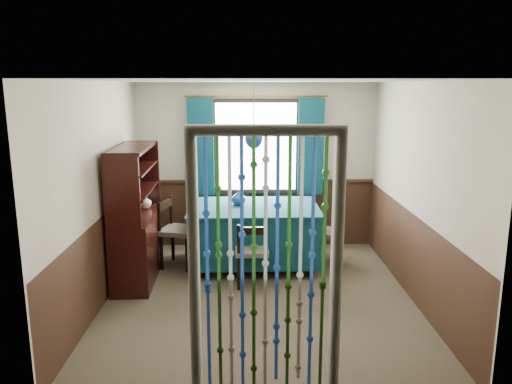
{
  "coord_description": "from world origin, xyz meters",
  "views": [
    {
      "loc": [
        -0.14,
        -5.51,
        2.46
      ],
      "look_at": [
        -0.02,
        0.68,
        1.13
      ],
      "focal_mm": 35.0,
      "sensor_mm": 36.0,
      "label": 1
    }
  ],
  "objects_px": {
    "vase_sideboard": "(144,201)",
    "vase_table": "(239,198)",
    "chair_left": "(177,231)",
    "chair_near": "(252,252)",
    "sideboard": "(136,234)",
    "dining_table": "(254,232)",
    "chair_far": "(250,218)",
    "bowl_shelf": "(134,193)",
    "pendant_lamp": "(254,138)",
    "chair_right": "(327,233)"
  },
  "relations": [
    {
      "from": "chair_near",
      "to": "vase_table",
      "type": "xyz_separation_m",
      "value": [
        -0.18,
        0.81,
        0.5
      ]
    },
    {
      "from": "chair_right",
      "to": "vase_sideboard",
      "type": "bearing_deg",
      "value": 109.67
    },
    {
      "from": "chair_near",
      "to": "vase_table",
      "type": "height_order",
      "value": "vase_table"
    },
    {
      "from": "chair_near",
      "to": "pendant_lamp",
      "type": "height_order",
      "value": "pendant_lamp"
    },
    {
      "from": "dining_table",
      "to": "chair_far",
      "type": "distance_m",
      "value": 0.79
    },
    {
      "from": "chair_left",
      "to": "sideboard",
      "type": "xyz_separation_m",
      "value": [
        -0.45,
        -0.47,
        0.1
      ]
    },
    {
      "from": "dining_table",
      "to": "chair_left",
      "type": "distance_m",
      "value": 1.06
    },
    {
      "from": "dining_table",
      "to": "vase_sideboard",
      "type": "height_order",
      "value": "vase_sideboard"
    },
    {
      "from": "chair_left",
      "to": "chair_right",
      "type": "bearing_deg",
      "value": 103.8
    },
    {
      "from": "chair_far",
      "to": "chair_left",
      "type": "distance_m",
      "value": 1.28
    },
    {
      "from": "dining_table",
      "to": "vase_sideboard",
      "type": "xyz_separation_m",
      "value": [
        -1.45,
        -0.15,
        0.48
      ]
    },
    {
      "from": "dining_table",
      "to": "bowl_shelf",
      "type": "distance_m",
      "value": 1.78
    },
    {
      "from": "dining_table",
      "to": "chair_left",
      "type": "height_order",
      "value": "chair_left"
    },
    {
      "from": "chair_right",
      "to": "pendant_lamp",
      "type": "distance_m",
      "value": 1.65
    },
    {
      "from": "vase_sideboard",
      "to": "chair_right",
      "type": "bearing_deg",
      "value": 2.86
    },
    {
      "from": "chair_far",
      "to": "chair_right",
      "type": "height_order",
      "value": "chair_right"
    },
    {
      "from": "chair_near",
      "to": "chair_far",
      "type": "distance_m",
      "value": 1.51
    },
    {
      "from": "dining_table",
      "to": "chair_left",
      "type": "relative_size",
      "value": 1.87
    },
    {
      "from": "chair_right",
      "to": "dining_table",
      "type": "bearing_deg",
      "value": 105.35
    },
    {
      "from": "pendant_lamp",
      "to": "vase_sideboard",
      "type": "relative_size",
      "value": 4.21
    },
    {
      "from": "chair_right",
      "to": "sideboard",
      "type": "distance_m",
      "value": 2.55
    },
    {
      "from": "pendant_lamp",
      "to": "vase_sideboard",
      "type": "height_order",
      "value": "pendant_lamp"
    },
    {
      "from": "bowl_shelf",
      "to": "sideboard",
      "type": "bearing_deg",
      "value": 102.2
    },
    {
      "from": "dining_table",
      "to": "chair_near",
      "type": "xyz_separation_m",
      "value": [
        -0.03,
        -0.72,
        -0.04
      ]
    },
    {
      "from": "pendant_lamp",
      "to": "vase_table",
      "type": "bearing_deg",
      "value": 156.99
    },
    {
      "from": "chair_right",
      "to": "vase_sideboard",
      "type": "relative_size",
      "value": 4.26
    },
    {
      "from": "chair_far",
      "to": "bowl_shelf",
      "type": "bearing_deg",
      "value": 54.5
    },
    {
      "from": "chair_near",
      "to": "bowl_shelf",
      "type": "height_order",
      "value": "bowl_shelf"
    },
    {
      "from": "pendant_lamp",
      "to": "vase_sideboard",
      "type": "distance_m",
      "value": 1.67
    },
    {
      "from": "chair_left",
      "to": "chair_near",
      "type": "bearing_deg",
      "value": 69.33
    },
    {
      "from": "sideboard",
      "to": "chair_near",
      "type": "bearing_deg",
      "value": -11.87
    },
    {
      "from": "dining_table",
      "to": "vase_table",
      "type": "bearing_deg",
      "value": 156.16
    },
    {
      "from": "vase_sideboard",
      "to": "vase_table",
      "type": "bearing_deg",
      "value": 10.77
    },
    {
      "from": "chair_left",
      "to": "vase_table",
      "type": "distance_m",
      "value": 0.96
    },
    {
      "from": "chair_left",
      "to": "vase_table",
      "type": "height_order",
      "value": "vase_table"
    },
    {
      "from": "chair_far",
      "to": "bowl_shelf",
      "type": "height_order",
      "value": "bowl_shelf"
    },
    {
      "from": "vase_table",
      "to": "vase_sideboard",
      "type": "height_order",
      "value": "vase_sideboard"
    },
    {
      "from": "sideboard",
      "to": "bowl_shelf",
      "type": "bearing_deg",
      "value": -79.74
    },
    {
      "from": "chair_far",
      "to": "pendant_lamp",
      "type": "relative_size",
      "value": 1.0
    },
    {
      "from": "chair_far",
      "to": "chair_right",
      "type": "distance_m",
      "value": 1.32
    },
    {
      "from": "chair_right",
      "to": "vase_sideboard",
      "type": "distance_m",
      "value": 2.5
    },
    {
      "from": "chair_left",
      "to": "vase_sideboard",
      "type": "bearing_deg",
      "value": -53.89
    },
    {
      "from": "vase_table",
      "to": "vase_sideboard",
      "type": "relative_size",
      "value": 0.92
    },
    {
      "from": "chair_far",
      "to": "sideboard",
      "type": "xyz_separation_m",
      "value": [
        -1.47,
        -1.25,
        0.13
      ]
    },
    {
      "from": "dining_table",
      "to": "chair_right",
      "type": "relative_size",
      "value": 2.0
    },
    {
      "from": "chair_near",
      "to": "bowl_shelf",
      "type": "bearing_deg",
      "value": 179.87
    },
    {
      "from": "sideboard",
      "to": "chair_far",
      "type": "bearing_deg",
      "value": 38.47
    },
    {
      "from": "pendant_lamp",
      "to": "sideboard",
      "type": "bearing_deg",
      "value": -162.98
    },
    {
      "from": "dining_table",
      "to": "sideboard",
      "type": "height_order",
      "value": "sideboard"
    },
    {
      "from": "chair_left",
      "to": "sideboard",
      "type": "distance_m",
      "value": 0.66
    }
  ]
}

